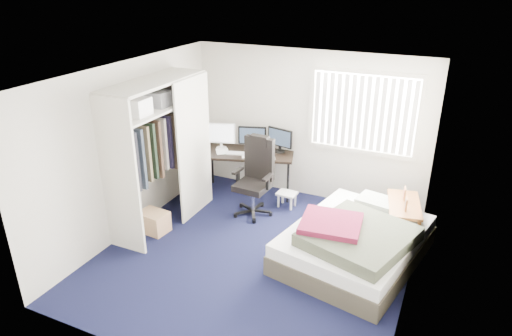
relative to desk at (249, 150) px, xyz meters
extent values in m
plane|color=black|center=(0.93, -1.75, -0.79)|extent=(4.20, 4.20, 0.00)
plane|color=silver|center=(0.93, 0.35, 0.46)|extent=(4.00, 0.00, 4.00)
plane|color=silver|center=(0.93, -3.85, 0.46)|extent=(4.00, 0.00, 4.00)
plane|color=silver|center=(-1.07, -1.75, 0.46)|extent=(0.00, 4.20, 4.20)
plane|color=silver|center=(2.93, -1.75, 0.46)|extent=(0.00, 4.20, 4.20)
plane|color=white|center=(0.93, -1.75, 1.71)|extent=(4.20, 4.20, 0.00)
cube|color=white|center=(1.83, 0.33, 0.81)|extent=(1.60, 0.02, 1.20)
cube|color=beige|center=(1.83, 0.30, 1.44)|extent=(1.72, 0.06, 0.06)
cube|color=beige|center=(1.83, 0.30, 0.18)|extent=(1.72, 0.06, 0.06)
cube|color=white|center=(1.83, 0.27, 0.81)|extent=(1.60, 0.04, 1.16)
cube|color=beige|center=(-0.77, -2.35, 0.31)|extent=(0.60, 0.04, 2.20)
cube|color=beige|center=(-0.77, -0.55, 0.31)|extent=(0.60, 0.04, 2.20)
cube|color=beige|center=(-0.77, -1.45, 1.41)|extent=(0.60, 1.80, 0.04)
cube|color=beige|center=(-0.77, -1.45, 1.03)|extent=(0.56, 1.74, 0.03)
cylinder|color=silver|center=(-0.77, -1.45, 0.91)|extent=(0.03, 1.72, 0.03)
cube|color=#26262B|center=(-0.77, -1.55, 0.46)|extent=(0.38, 1.10, 0.90)
cube|color=beige|center=(-0.45, -1.00, 0.31)|extent=(0.03, 0.90, 2.20)
cube|color=white|center=(-0.77, -1.90, 1.17)|extent=(0.38, 0.30, 0.24)
cube|color=gray|center=(-0.77, -1.40, 1.16)|extent=(0.34, 0.28, 0.22)
cube|color=black|center=(0.00, -0.02, -0.05)|extent=(1.69, 1.14, 0.04)
cylinder|color=black|center=(-0.59, -0.52, -0.43)|extent=(0.04, 0.04, 0.72)
cylinder|color=black|center=(-0.76, 0.05, -0.43)|extent=(0.04, 0.04, 0.72)
cylinder|color=black|center=(0.77, -0.10, -0.43)|extent=(0.04, 0.04, 0.72)
cylinder|color=black|center=(0.59, 0.47, -0.43)|extent=(0.04, 0.04, 0.72)
cube|color=white|center=(-0.50, -0.05, 0.25)|extent=(0.49, 0.18, 0.36)
cube|color=white|center=(-0.50, -0.05, 0.25)|extent=(0.43, 0.14, 0.31)
cube|color=black|center=(0.02, 0.11, 0.23)|extent=(0.47, 0.17, 0.32)
cube|color=#1E2838|center=(0.02, 0.11, 0.23)|extent=(0.41, 0.13, 0.27)
cube|color=black|center=(0.49, 0.21, 0.23)|extent=(0.47, 0.17, 0.32)
cube|color=#1E2838|center=(0.49, 0.21, 0.23)|extent=(0.41, 0.13, 0.27)
cube|color=white|center=(-0.11, -0.17, -0.02)|extent=(0.42, 0.25, 0.02)
cube|color=black|center=(0.18, -0.08, -0.01)|extent=(0.09, 0.11, 0.02)
cylinder|color=silver|center=(0.31, 0.02, 0.05)|extent=(0.08, 0.08, 0.16)
cube|color=white|center=(0.00, -0.02, -0.03)|extent=(0.37, 0.36, 0.00)
cube|color=black|center=(0.41, -0.71, -0.73)|extent=(0.63, 0.63, 0.12)
cylinder|color=silver|center=(0.41, -0.71, -0.52)|extent=(0.06, 0.06, 0.40)
cube|color=black|center=(0.41, -0.71, -0.29)|extent=(0.53, 0.53, 0.10)
cube|color=black|center=(0.42, -0.48, 0.10)|extent=(0.50, 0.13, 0.69)
cube|color=black|center=(0.42, -0.48, 0.40)|extent=(0.30, 0.14, 0.16)
cube|color=black|center=(0.14, -0.69, -0.08)|extent=(0.09, 0.28, 0.04)
cube|color=black|center=(0.67, -0.73, -0.08)|extent=(0.09, 0.28, 0.04)
cube|color=white|center=(0.81, -0.25, -0.55)|extent=(0.33, 0.27, 0.03)
cylinder|color=white|center=(0.70, -0.32, -0.67)|extent=(0.04, 0.04, 0.23)
cylinder|color=white|center=(0.71, -0.16, -0.67)|extent=(0.04, 0.04, 0.23)
cylinder|color=white|center=(0.92, -0.34, -0.67)|extent=(0.04, 0.04, 0.23)
cylinder|color=white|center=(0.93, -0.17, -0.67)|extent=(0.04, 0.04, 0.23)
cube|color=brown|center=(2.68, -0.51, -0.21)|extent=(0.60, 0.94, 0.04)
cube|color=brown|center=(2.59, -0.93, -0.51)|extent=(0.05, 0.05, 0.56)
cube|color=brown|center=(2.43, -0.16, -0.51)|extent=(0.05, 0.05, 0.56)
cube|color=brown|center=(2.94, -0.86, -0.51)|extent=(0.05, 0.05, 0.56)
cube|color=brown|center=(2.78, -0.09, -0.51)|extent=(0.05, 0.05, 0.56)
cube|color=brown|center=(2.72, -0.70, -0.10)|extent=(0.05, 0.14, 0.18)
cube|color=brown|center=(2.66, -0.38, -0.10)|extent=(0.05, 0.14, 0.18)
cube|color=#3B362A|center=(2.18, -1.26, -0.65)|extent=(1.94, 2.34, 0.27)
cube|color=white|center=(2.18, -1.26, -0.44)|extent=(1.89, 2.29, 0.19)
cube|color=silver|center=(2.34, -0.52, -0.27)|extent=(0.67, 0.51, 0.14)
cube|color=#3D4130|center=(2.28, -1.53, -0.27)|extent=(1.50, 1.58, 0.18)
cube|color=#4F0D26|center=(1.92, -1.56, -0.19)|extent=(0.82, 0.78, 0.16)
cube|color=tan|center=(-0.72, -1.81, -0.63)|extent=(0.45, 0.36, 0.32)
camera|label=1|loc=(3.16, -6.58, 2.83)|focal=32.00mm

